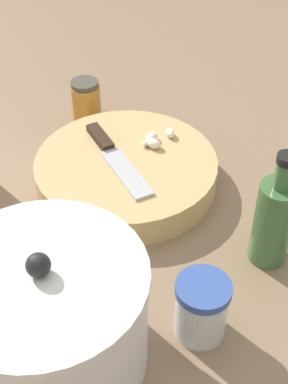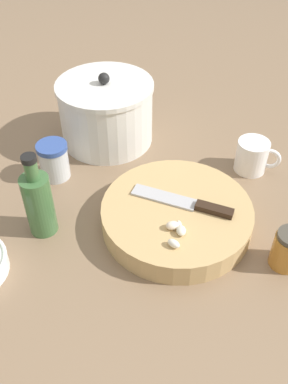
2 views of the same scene
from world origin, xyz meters
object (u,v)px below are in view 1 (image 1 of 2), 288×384
object	(u,v)px
chef_knife	(113,155)
garlic_cloves	(157,139)
oil_bottle	(274,220)
cutting_board	(126,172)
honey_jar	(86,100)
spice_jar	(201,308)
stock_pot	(49,318)

from	to	relation	value
chef_knife	garlic_cloves	bearing A→B (deg)	-177.81
garlic_cloves	oil_bottle	xyz separation A→B (m)	(-0.27, 0.09, 0.02)
cutting_board	honey_jar	distance (m)	0.23
chef_knife	spice_jar	bearing A→B (deg)	84.94
honey_jar	stock_pot	world-z (taller)	stock_pot
garlic_cloves	spice_jar	size ratio (longest dim) A/B	0.80
spice_jar	stock_pot	size ratio (longest dim) A/B	0.37
stock_pot	chef_knife	bearing A→B (deg)	-64.37
spice_jar	garlic_cloves	bearing A→B (deg)	-46.57
garlic_cloves	honey_jar	size ratio (longest dim) A/B	0.88
garlic_cloves	spice_jar	bearing A→B (deg)	133.43
cutting_board	garlic_cloves	world-z (taller)	garlic_cloves
spice_jar	stock_pot	world-z (taller)	stock_pot
garlic_cloves	spice_jar	xyz separation A→B (m)	(-0.25, 0.26, -0.01)
chef_knife	oil_bottle	xyz separation A→B (m)	(-0.30, 0.01, 0.02)
garlic_cloves	oil_bottle	world-z (taller)	oil_bottle
cutting_board	stock_pot	world-z (taller)	stock_pot
cutting_board	oil_bottle	xyz separation A→B (m)	(-0.28, 0.02, 0.05)
chef_knife	honey_jar	world-z (taller)	honey_jar
chef_knife	oil_bottle	bearing A→B (deg)	115.71
cutting_board	chef_knife	distance (m)	0.04
chef_knife	stock_pot	distance (m)	0.36
chef_knife	spice_jar	size ratio (longest dim) A/B	2.24
honey_jar	stock_pot	xyz separation A→B (m)	(-0.33, 0.46, 0.04)
honey_jar	cutting_board	bearing A→B (deg)	147.56
garlic_cloves	spice_jar	distance (m)	0.36
garlic_cloves	oil_bottle	size ratio (longest dim) A/B	0.38
honey_jar	garlic_cloves	bearing A→B (deg)	166.42
cutting_board	spice_jar	xyz separation A→B (m)	(-0.26, 0.19, 0.02)
honey_jar	oil_bottle	world-z (taller)	oil_bottle
spice_jar	honey_jar	xyz separation A→B (m)	(0.46, -0.31, -0.01)
cutting_board	honey_jar	bearing A→B (deg)	-32.44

